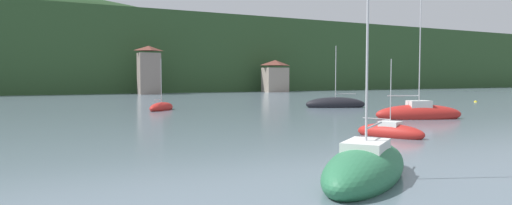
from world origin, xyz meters
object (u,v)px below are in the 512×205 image
Objects in this scene: sailboat_far_2 at (335,104)px; sailboat_mid_5 at (366,168)px; shore_building_westcentral at (149,71)px; sailboat_mid_0 at (390,132)px; sailboat_mid_7 at (419,114)px; sailboat_far_8 at (162,108)px; shore_building_central at (275,77)px; mooring_buoy_near at (475,102)px.

sailboat_mid_5 is (-23.66, -32.17, 0.04)m from sailboat_far_2.
shore_building_westcentral reaches higher than sailboat_mid_0.
sailboat_mid_7 is 1.84× the size of sailboat_far_8.
shore_building_central is 1.57× the size of sailboat_mid_0.
sailboat_mid_5 is at bearing -118.16° from sailboat_mid_7.
sailboat_mid_5 is 1.54× the size of sailboat_far_8.
sailboat_mid_5 is 59.03m from mooring_buoy_near.
sailboat_mid_0 is at bearing -149.50° from mooring_buoy_near.
sailboat_mid_5 reaches higher than sailboat_far_2.
sailboat_mid_5 is (-15.14, -86.32, -4.69)m from shore_building_westcentral.
sailboat_far_2 reaches higher than mooring_buoy_near.
mooring_buoy_near is (25.89, -0.08, -0.40)m from sailboat_far_2.
sailboat_far_8 is (3.56, 37.45, -0.16)m from sailboat_mid_5.
shore_building_central is 86.93m from sailboat_mid_0.
mooring_buoy_near is at bearing -57.61° from shore_building_westcentral.
shore_building_central is 65.87m from sailboat_far_8.
shore_building_central is at bearing -89.31° from sailboat_far_2.
shore_building_westcentral is 1.73× the size of sailboat_far_8.
sailboat_mid_7 is 25.25× the size of mooring_buoy_near.
shore_building_central is 98.75m from sailboat_mid_5.
sailboat_mid_0 is (-5.70, -77.86, -4.84)m from shore_building_westcentral.
sailboat_mid_0 is 0.54× the size of sailboat_mid_5.
sailboat_mid_5 is (-9.44, -8.46, 0.15)m from sailboat_mid_0.
shore_building_westcentral is 87.76m from sailboat_mid_5.
shore_building_central is at bearing 0.90° from sailboat_far_8.
shore_building_westcentral is 1.31× the size of shore_building_central.
sailboat_mid_7 reaches higher than sailboat_mid_0.
shore_building_westcentral reaches higher than shore_building_central.
shore_building_westcentral is 1.32× the size of sailboat_far_2.
sailboat_mid_0 is 12.68m from sailboat_mid_5.
sailboat_far_2 is 0.71× the size of sailboat_mid_7.
sailboat_mid_7 reaches higher than sailboat_far_8.
sailboat_far_2 is 16.06m from sailboat_mid_7.
sailboat_far_8 is at bearing 9.24° from sailboat_far_2.
sailboat_mid_5 is at bearing -68.89° from sailboat_mid_0.
sailboat_mid_7 reaches higher than sailboat_far_2.
sailboat_far_2 is at bearing -62.34° from sailboat_far_8.
mooring_buoy_near is at bearing 99.73° from sailboat_mid_0.
sailboat_mid_7 is 32.93m from mooring_buoy_near.
shore_building_westcentral is 78.21m from sailboat_mid_0.
sailboat_far_2 is 20.78m from sailboat_far_8.
shore_building_westcentral is 2.06× the size of sailboat_mid_0.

